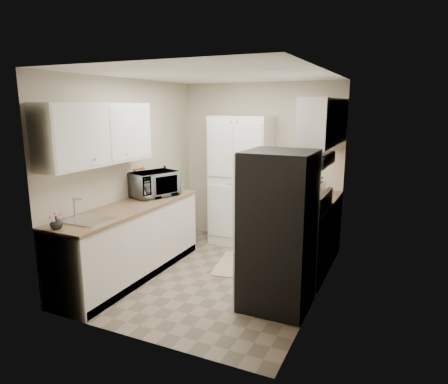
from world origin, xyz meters
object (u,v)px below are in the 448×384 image
object	(u,v)px
electric_range	(299,242)
toaster_oven	(313,188)
refrigerator	(278,231)
microwave	(154,184)
wine_bottle	(165,179)
pantry_cabinet	(241,181)

from	to	relation	value
electric_range	toaster_oven	xyz separation A→B (m)	(-0.02, 0.77, 0.54)
electric_range	refrigerator	world-z (taller)	refrigerator
microwave	wine_bottle	xyz separation A→B (m)	(-0.07, 0.38, -0.00)
pantry_cabinet	toaster_oven	distance (m)	1.17
pantry_cabinet	microwave	bearing A→B (deg)	-125.55
microwave	wine_bottle	bearing A→B (deg)	31.86
pantry_cabinet	electric_range	xyz separation A→B (m)	(1.17, -0.93, -0.52)
electric_range	wine_bottle	distance (m)	2.16
refrigerator	wine_bottle	distance (m)	2.26
toaster_oven	pantry_cabinet	bearing A→B (deg)	177.68
refrigerator	wine_bottle	size ratio (longest dim) A/B	5.09
pantry_cabinet	electric_range	distance (m)	1.58
toaster_oven	electric_range	bearing A→B (deg)	-83.35
electric_range	toaster_oven	distance (m)	0.94
pantry_cabinet	wine_bottle	world-z (taller)	pantry_cabinet
pantry_cabinet	refrigerator	world-z (taller)	pantry_cabinet
pantry_cabinet	microwave	world-z (taller)	pantry_cabinet
electric_range	wine_bottle	size ratio (longest dim) A/B	3.38
wine_bottle	toaster_oven	xyz separation A→B (m)	(2.05, 0.61, -0.07)
toaster_oven	microwave	bearing A→B (deg)	-147.99
electric_range	refrigerator	size ratio (longest dim) A/B	0.66
pantry_cabinet	microwave	distance (m)	1.41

